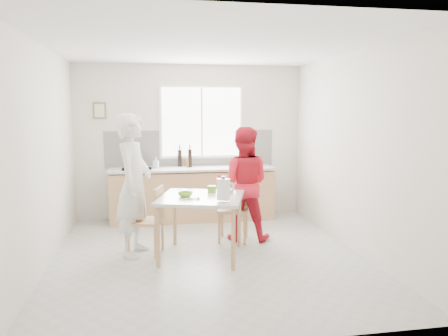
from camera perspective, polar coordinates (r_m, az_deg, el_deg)
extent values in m
plane|color=#B7B7B2|center=(5.89, -2.09, -11.37)|extent=(4.50, 4.50, 0.00)
plane|color=silver|center=(7.82, -4.40, 3.46)|extent=(4.00, 0.00, 4.00)
plane|color=silver|center=(3.40, 3.02, -1.99)|extent=(4.00, 0.00, 4.00)
plane|color=silver|center=(5.68, -22.57, 1.32)|extent=(0.00, 4.50, 4.50)
plane|color=silver|center=(6.19, 16.52, 2.07)|extent=(0.00, 4.50, 4.50)
plane|color=white|center=(5.62, -2.23, 15.64)|extent=(4.50, 4.50, 0.00)
cube|color=white|center=(7.81, -2.95, 6.04)|extent=(1.50, 0.03, 1.30)
cube|color=white|center=(7.79, -2.93, 6.03)|extent=(1.40, 0.02, 1.20)
cube|color=white|center=(7.79, -2.93, 6.03)|extent=(0.03, 0.03, 1.20)
cube|color=white|center=(7.82, -4.39, 2.54)|extent=(3.00, 0.02, 0.65)
cube|color=#56823B|center=(7.79, -15.95, 7.22)|extent=(0.22, 0.02, 0.28)
cube|color=beige|center=(7.78, -15.96, 7.22)|extent=(0.16, 0.01, 0.22)
cube|color=tan|center=(7.65, -4.11, -3.59)|extent=(2.80, 0.60, 0.86)
cube|color=#3F3326|center=(7.73, -4.09, -6.35)|extent=(2.80, 0.54, 0.10)
cube|color=silver|center=(7.57, -4.15, -0.10)|extent=(2.84, 0.64, 0.04)
cube|color=#A5A5AA|center=(7.54, -11.35, -0.23)|extent=(0.50, 0.40, 0.03)
cylinder|color=silver|center=(7.67, -11.36, 1.37)|extent=(0.02, 0.02, 0.36)
torus|color=silver|center=(7.58, -11.41, 2.67)|extent=(0.02, 0.18, 0.18)
cube|color=silver|center=(5.67, -3.00, -3.91)|extent=(1.30, 1.30, 0.04)
cylinder|color=tan|center=(5.43, -8.63, -9.01)|extent=(0.05, 0.05, 0.74)
cylinder|color=tan|center=(6.29, -6.46, -6.65)|extent=(0.05, 0.05, 0.74)
cylinder|color=tan|center=(5.27, 1.22, -9.43)|extent=(0.05, 0.05, 0.74)
cylinder|color=tan|center=(6.15, 1.99, -6.92)|extent=(0.05, 0.05, 0.74)
cube|color=tan|center=(5.91, -10.22, -6.87)|extent=(0.52, 0.52, 0.04)
cube|color=tan|center=(5.80, -8.48, -4.66)|extent=(0.14, 0.39, 0.44)
cylinder|color=tan|center=(6.19, -11.31, -8.48)|extent=(0.04, 0.04, 0.43)
cylinder|color=tan|center=(5.86, -12.39, -9.43)|extent=(0.04, 0.04, 0.43)
cylinder|color=tan|center=(6.09, -8.04, -8.67)|extent=(0.04, 0.04, 0.43)
cylinder|color=tan|center=(5.76, -8.94, -9.66)|extent=(0.04, 0.04, 0.43)
cube|color=tan|center=(6.42, 1.21, -5.49)|extent=(0.53, 0.53, 0.04)
cube|color=tan|center=(6.56, 1.37, -3.03)|extent=(0.40, 0.14, 0.45)
cylinder|color=tan|center=(6.32, -0.62, -7.94)|extent=(0.04, 0.04, 0.44)
cylinder|color=tan|center=(6.29, 2.73, -8.03)|extent=(0.04, 0.04, 0.44)
cylinder|color=tan|center=(6.67, -0.24, -7.10)|extent=(0.04, 0.04, 0.44)
cylinder|color=tan|center=(6.64, 2.94, -7.18)|extent=(0.04, 0.04, 0.44)
imported|color=white|center=(5.85, -11.69, -2.18)|extent=(0.62, 0.78, 1.87)
imported|color=red|center=(6.41, 2.47, -2.07)|extent=(0.96, 0.84, 1.67)
imported|color=#71B62A|center=(5.64, -5.09, -3.45)|extent=(0.23, 0.23, 0.06)
imported|color=white|center=(5.86, 0.29, -3.02)|extent=(0.29, 0.29, 0.06)
cylinder|color=white|center=(5.32, -0.09, -2.78)|extent=(0.16, 0.16, 0.26)
cylinder|color=blue|center=(5.29, -0.09, -1.29)|extent=(0.05, 0.05, 0.03)
torus|color=white|center=(5.33, 0.76, -2.52)|extent=(0.12, 0.06, 0.12)
cube|color=#77B429|center=(5.91, -1.61, -2.77)|extent=(0.12, 0.12, 0.09)
cylinder|color=#A5A5AA|center=(5.46, -4.21, -4.03)|extent=(0.16, 0.02, 0.01)
cube|color=#84BA2B|center=(7.68, 2.87, 0.22)|extent=(0.40, 0.33, 0.01)
cylinder|color=black|center=(7.61, -4.46, 1.30)|extent=(0.07, 0.07, 0.32)
cylinder|color=black|center=(7.72, -5.79, 1.30)|extent=(0.07, 0.07, 0.30)
cylinder|color=#8F581F|center=(7.62, -4.72, 0.70)|extent=(0.06, 0.06, 0.16)
imported|color=#999999|center=(7.58, -8.89, 0.69)|extent=(0.10, 0.11, 0.18)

